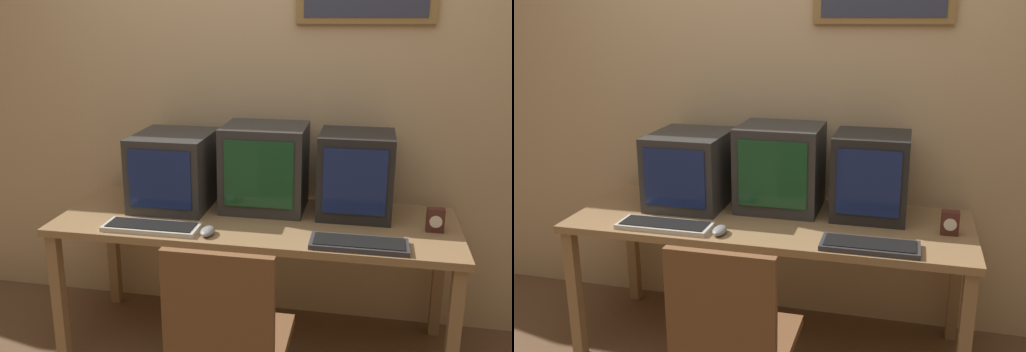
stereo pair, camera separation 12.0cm
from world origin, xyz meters
The scene contains 9 objects.
wall_back centered at (0.00, 1.16, 1.31)m, with size 8.00×0.08×2.60m.
desk centered at (0.00, 0.72, 0.65)m, with size 1.97×0.72×0.72m.
monitor_left centered at (-0.46, 0.84, 0.91)m, with size 0.39×0.44×0.39m.
monitor_center centered at (0.01, 0.89, 0.94)m, with size 0.42×0.36×0.44m.
monitor_right centered at (0.48, 0.89, 0.93)m, with size 0.36×0.35×0.42m.
keyboard_main centered at (-0.45, 0.47, 0.73)m, with size 0.45×0.16×0.03m.
keyboard_side centered at (0.51, 0.46, 0.73)m, with size 0.43×0.17×0.03m.
mouse_near_keyboard centered at (-0.17, 0.46, 0.74)m, with size 0.06×0.11×0.04m.
desk_clock centered at (0.86, 0.71, 0.78)m, with size 0.08×0.05×0.11m.
Camera 1 is at (0.53, -1.90, 1.70)m, focal length 40.00 mm.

